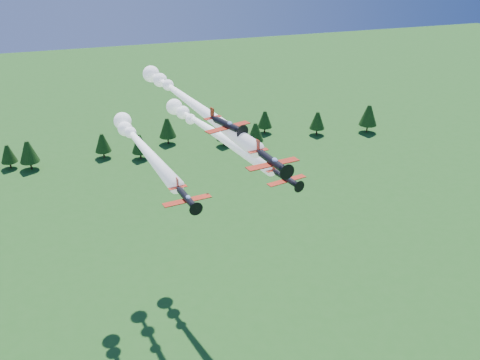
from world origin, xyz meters
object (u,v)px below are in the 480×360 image
object	(u,v)px
plane_right	(208,128)
plane_slot	(227,125)
plane_lead	(187,100)
plane_left	(140,144)

from	to	relation	value
plane_right	plane_slot	bearing A→B (deg)	-110.18
plane_lead	plane_left	world-z (taller)	plane_lead
plane_left	plane_right	size ratio (longest dim) A/B	0.90
plane_left	plane_right	distance (m)	16.01
plane_lead	plane_slot	distance (m)	19.23
plane_lead	plane_right	size ratio (longest dim) A/B	1.22
plane_left	plane_right	xyz separation A→B (m)	(14.84, 5.94, -0.77)
plane_left	plane_right	bearing A→B (deg)	12.94
plane_right	plane_slot	distance (m)	24.62
plane_lead	plane_left	bearing A→B (deg)	-177.01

